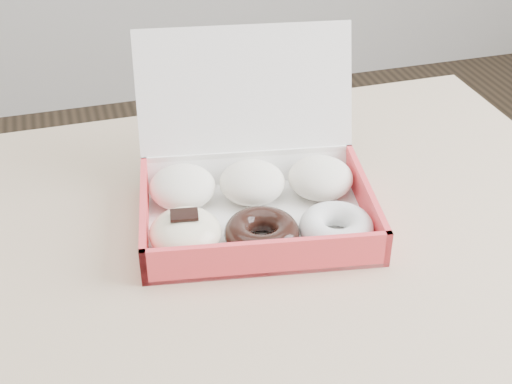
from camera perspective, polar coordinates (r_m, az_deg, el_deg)
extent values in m
cube|color=tan|center=(0.89, -5.98, -6.55)|extent=(1.20, 0.80, 0.04)
cylinder|color=tan|center=(1.54, 12.66, -5.33)|extent=(0.05, 0.05, 0.71)
cube|color=white|center=(0.94, 0.06, -2.36)|extent=(0.33, 0.26, 0.01)
cube|color=#FC3F46|center=(0.84, 0.94, -5.32)|extent=(0.30, 0.06, 0.05)
cube|color=white|center=(1.01, -0.66, 2.11)|extent=(0.30, 0.06, 0.05)
cube|color=#FC3F46|center=(0.92, -8.91, -1.87)|extent=(0.04, 0.22, 0.05)
cube|color=#FC3F46|center=(0.95, 8.76, -0.65)|extent=(0.04, 0.22, 0.05)
cube|color=white|center=(0.99, -0.83, 6.93)|extent=(0.31, 0.12, 0.21)
ellipsoid|color=white|center=(0.96, -5.90, 0.40)|extent=(0.10, 0.10, 0.05)
ellipsoid|color=white|center=(0.97, -0.31, 0.77)|extent=(0.10, 0.10, 0.05)
ellipsoid|color=white|center=(0.98, 5.19, 1.13)|extent=(0.10, 0.10, 0.05)
ellipsoid|color=#F6EBC0|center=(0.88, -5.67, -3.27)|extent=(0.10, 0.10, 0.05)
cube|color=black|center=(0.86, -5.77, -1.83)|extent=(0.04, 0.03, 0.00)
torus|color=black|center=(0.89, 0.47, -3.29)|extent=(0.11, 0.11, 0.03)
torus|color=white|center=(0.90, 6.44, -2.83)|extent=(0.11, 0.11, 0.03)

